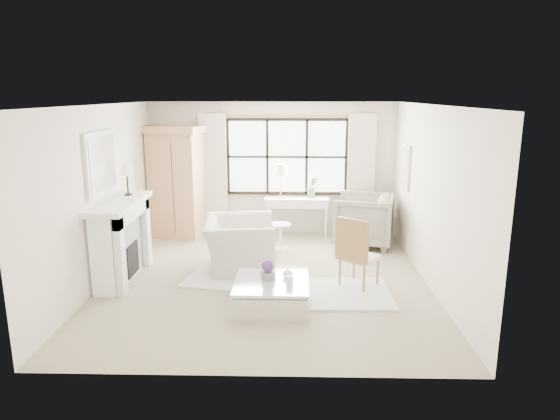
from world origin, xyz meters
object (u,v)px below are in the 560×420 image
Objects in this scene: armoire at (176,181)px; console_table at (297,217)px; coffee_table at (272,295)px; club_armchair at (240,244)px.

armoire is 1.71× the size of console_table.
armoire is 2.21× the size of coffee_table.
coffee_table is (0.59, -1.56, -0.24)m from club_armchair.
console_table is at bearing 84.78° from coffee_table.
armoire is at bearing 121.35° from coffee_table.
coffee_table is at bearing -164.55° from club_armchair.
armoire is 1.73× the size of club_armchair.
coffee_table is at bearing -45.70° from armoire.
armoire reaches higher than console_table.
console_table is 1.29× the size of coffee_table.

